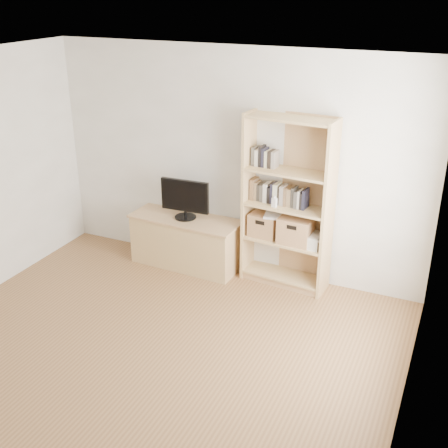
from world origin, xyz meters
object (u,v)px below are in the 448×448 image
Objects in this scene: television at (185,199)px; basket_left at (265,225)px; basket_right at (296,230)px; laptop at (278,216)px; tv_stand at (186,242)px; baby_monitor at (274,203)px; bookshelf at (287,204)px.

television reaches higher than basket_left.
basket_left is at bearing 177.26° from basket_right.
laptop reaches higher than basket_left.
basket_left is 0.89× the size of basket_right.
basket_right reaches higher than tv_stand.
tv_stand is 1.05m from basket_left.
basket_right is at bearing 0.06° from basket_left.
laptop is at bearing 0.73° from television.
baby_monitor is at bearing -158.39° from basket_right.
basket_right is (1.35, 0.05, -0.17)m from television.
laptop is (1.14, 0.06, 0.52)m from tv_stand.
television is at bearing -175.23° from basket_right.
bookshelf is at bearing 5.93° from tv_stand.
basket_right is at bearing -0.19° from television.
bookshelf is (1.23, 0.07, 0.68)m from tv_stand.
tv_stand is 1.25m from laptop.
baby_monitor reaches higher than basket_left.
basket_left is at bearing 161.59° from laptop.
baby_monitor is at bearing -3.91° from television.
baby_monitor reaches higher than tv_stand.
tv_stand is 12.50× the size of baby_monitor.
baby_monitor reaches higher than basket_right.
television reaches higher than tv_stand.
television is 0.99m from basket_left.
bookshelf is 6.06× the size of basket_left.
bookshelf is 0.16m from baby_monitor.
baby_monitor is 0.29× the size of basket_right.
laptop is (1.14, 0.06, -0.04)m from television.
television is 1.93× the size of laptop.
bookshelf is 1.24m from television.
basket_left is at bearing 155.22° from baby_monitor.
basket_right is at bearing 33.72° from baby_monitor.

